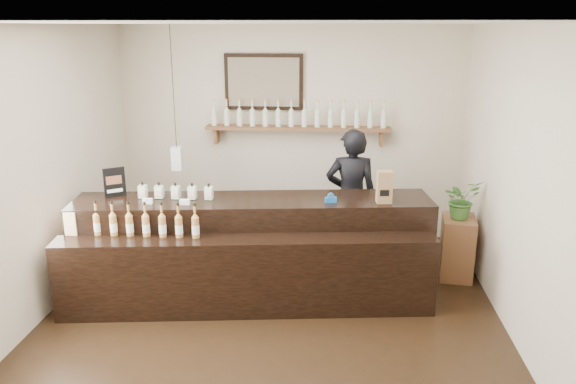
{
  "coord_description": "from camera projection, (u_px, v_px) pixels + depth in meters",
  "views": [
    {
      "loc": [
        0.57,
        -4.83,
        2.78
      ],
      "look_at": [
        0.11,
        0.7,
        1.13
      ],
      "focal_mm": 35.0,
      "sensor_mm": 36.0,
      "label": 1
    }
  ],
  "objects": [
    {
      "name": "counter",
      "position": [
        251.0,
        253.0,
        5.87
      ],
      "size": [
        3.78,
        1.43,
        1.22
      ],
      "color": "black",
      "rests_on": "ground"
    },
    {
      "name": "room_shell",
      "position": [
        269.0,
        152.0,
        4.97
      ],
      "size": [
        5.0,
        5.0,
        5.0
      ],
      "color": "beige",
      "rests_on": "ground"
    },
    {
      "name": "ground",
      "position": [
        271.0,
        323.0,
        5.45
      ],
      "size": [
        5.0,
        5.0,
        0.0
      ],
      "primitive_type": "plane",
      "color": "black",
      "rests_on": "ground"
    },
    {
      "name": "shopkeeper",
      "position": [
        351.0,
        189.0,
        6.61
      ],
      "size": [
        0.69,
        0.46,
        1.87
      ],
      "primitive_type": "imported",
      "rotation": [
        0.0,
        0.0,
        3.16
      ],
      "color": "black",
      "rests_on": "ground"
    },
    {
      "name": "potted_plant",
      "position": [
        461.0,
        199.0,
        6.23
      ],
      "size": [
        0.52,
        0.5,
        0.44
      ],
      "primitive_type": "imported",
      "rotation": [
        0.0,
        0.0,
        0.52
      ],
      "color": "#3E722D",
      "rests_on": "side_cabinet"
    },
    {
      "name": "side_cabinet",
      "position": [
        457.0,
        247.0,
        6.39
      ],
      "size": [
        0.41,
        0.53,
        0.71
      ],
      "color": "brown",
      "rests_on": "ground"
    },
    {
      "name": "back_wall_decor",
      "position": [
        279.0,
        109.0,
        7.23
      ],
      "size": [
        2.66,
        0.96,
        1.69
      ],
      "color": "brown",
      "rests_on": "ground"
    },
    {
      "name": "promo_sign",
      "position": [
        115.0,
        182.0,
        5.89
      ],
      "size": [
        0.2,
        0.14,
        0.31
      ],
      "color": "black",
      "rests_on": "counter"
    },
    {
      "name": "paper_bag",
      "position": [
        384.0,
        187.0,
        5.69
      ],
      "size": [
        0.16,
        0.13,
        0.33
      ],
      "color": "olive",
      "rests_on": "counter"
    },
    {
      "name": "tape_dispenser",
      "position": [
        331.0,
        199.0,
        5.73
      ],
      "size": [
        0.13,
        0.07,
        0.1
      ],
      "color": "#165A9E",
      "rests_on": "counter"
    }
  ]
}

